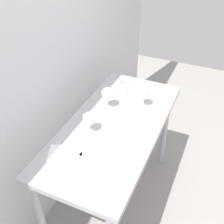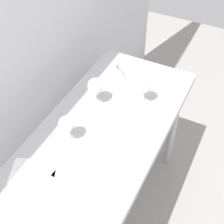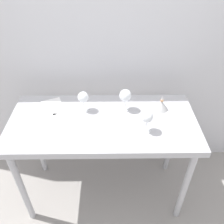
% 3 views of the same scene
% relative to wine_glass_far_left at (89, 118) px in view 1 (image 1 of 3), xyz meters
% --- Properties ---
extents(ground_plane, '(6.00, 6.00, 0.00)m').
position_rel_wine_glass_far_left_xyz_m(ground_plane, '(0.15, -0.12, -1.02)').
color(ground_plane, gray).
extents(back_wall, '(3.80, 0.04, 2.60)m').
position_rel_wine_glass_far_left_xyz_m(back_wall, '(0.15, 0.37, 0.28)').
color(back_wall, silver).
rests_on(back_wall, ground_plane).
extents(steel_counter, '(1.40, 0.65, 0.90)m').
position_rel_wine_glass_far_left_xyz_m(steel_counter, '(0.15, -0.13, -0.22)').
color(steel_counter, '#B1B1B6').
rests_on(steel_counter, ground_plane).
extents(wine_glass_far_left, '(0.08, 0.08, 0.17)m').
position_rel_wine_glass_far_left_xyz_m(wine_glass_far_left, '(0.00, 0.00, 0.00)').
color(wine_glass_far_left, white).
rests_on(wine_glass_far_left, steel_counter).
extents(wine_glass_far_right, '(0.09, 0.09, 0.18)m').
position_rel_wine_glass_far_left_xyz_m(wine_glass_far_right, '(0.32, 0.01, 0.01)').
color(wine_glass_far_right, white).
rests_on(wine_glass_far_right, steel_counter).
extents(wine_glass_near_right, '(0.08, 0.08, 0.17)m').
position_rel_wine_glass_far_left_xyz_m(wine_glass_near_right, '(0.45, -0.24, 0.00)').
color(wine_glass_near_right, white).
rests_on(wine_glass_near_right, steel_counter).
extents(tasting_sheet_upper, '(0.22, 0.23, 0.00)m').
position_rel_wine_glass_far_left_xyz_m(tasting_sheet_upper, '(-0.15, -0.16, -0.12)').
color(tasting_sheet_upper, white).
rests_on(tasting_sheet_upper, steel_counter).
extents(tasting_sheet_lower, '(0.23, 0.26, 0.00)m').
position_rel_wine_glass_far_left_xyz_m(tasting_sheet_lower, '(-0.25, 0.04, -0.12)').
color(tasting_sheet_lower, white).
rests_on(tasting_sheet_lower, steel_counter).
extents(decanter_funnel, '(0.11, 0.11, 0.12)m').
position_rel_wine_glass_far_left_xyz_m(decanter_funnel, '(0.60, 0.01, -0.08)').
color(decanter_funnel, '#BBBBBB').
rests_on(decanter_funnel, steel_counter).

